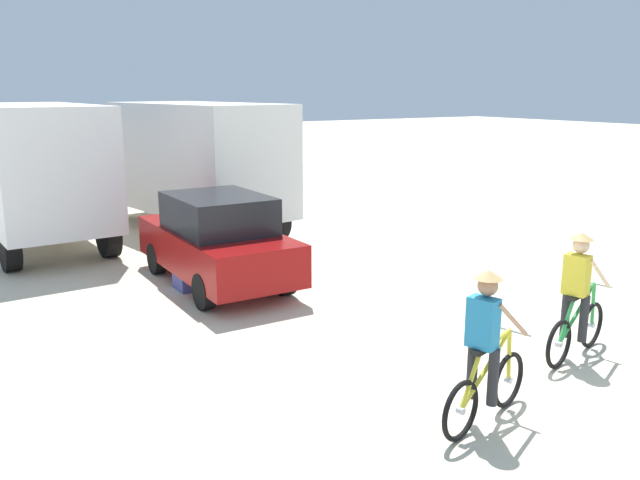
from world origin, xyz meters
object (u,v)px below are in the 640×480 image
Objects in this scene: box_truck_white_box at (189,161)px; cyclist_cowboy_hat at (577,301)px; sedan_parked at (217,240)px; cyclist_orange_shirt at (486,354)px; box_truck_avon_van at (32,167)px; supply_crate at (191,271)px.

box_truck_white_box reaches higher than cyclist_cowboy_hat.
cyclist_orange_shirt is (0.40, -6.61, -0.04)m from sedan_parked.
box_truck_avon_van is at bearing 114.72° from cyclist_cowboy_hat.
sedan_parked is 0.77m from supply_crate.
box_truck_white_box is at bearing 69.27° from supply_crate.
cyclist_cowboy_hat is at bearing -64.43° from sedan_parked.
box_truck_white_box reaches higher than cyclist_orange_shirt.
box_truck_avon_van is 0.98× the size of box_truck_white_box.
box_truck_avon_van is 3.77× the size of cyclist_cowboy_hat.
box_truck_white_box reaches higher than sedan_parked.
cyclist_orange_shirt is at bearing -86.53° from sedan_parked.
supply_crate is at bearing -110.73° from box_truck_white_box.
cyclist_cowboy_hat is (5.24, -11.39, -1.03)m from box_truck_avon_van.
supply_crate is (-1.82, -4.80, -1.54)m from box_truck_white_box.
sedan_parked is at bearing -104.81° from box_truck_white_box.
box_truck_avon_van is 3.77× the size of cyclist_orange_shirt.
sedan_parked is at bearing -66.20° from box_truck_avon_van.
box_truck_avon_van reaches higher than cyclist_orange_shirt.
supply_crate is (-3.38, 5.94, -0.51)m from cyclist_cowboy_hat.
sedan_parked is (-1.27, -4.80, -0.99)m from box_truck_white_box.
cyclist_orange_shirt is 2.53m from cyclist_cowboy_hat.
supply_crate is at bearing 98.14° from cyclist_orange_shirt.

